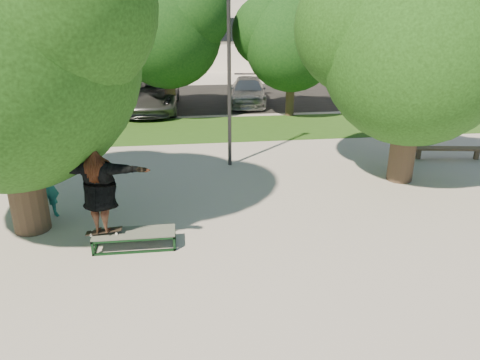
{
  "coord_description": "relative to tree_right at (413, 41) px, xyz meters",
  "views": [
    {
      "loc": [
        -0.51,
        -9.62,
        5.25
      ],
      "look_at": [
        0.78,
        0.6,
        1.18
      ],
      "focal_mm": 35.0,
      "sensor_mm": 36.0,
      "label": 1
    }
  ],
  "objects": [
    {
      "name": "bystander",
      "position": [
        -9.88,
        -1.44,
        -3.22
      ],
      "size": [
        0.76,
        0.71,
        1.74
      ],
      "primitive_type": "imported",
      "rotation": [
        0.0,
        0.0,
        0.62
      ],
      "color": "#1B6863",
      "rests_on": "ground"
    },
    {
      "name": "grass_strip",
      "position": [
        -4.92,
        6.42,
        -4.08
      ],
      "size": [
        30.0,
        4.0,
        0.02
      ],
      "primitive_type": "cube",
      "color": "#234914",
      "rests_on": "ground"
    },
    {
      "name": "car_silver_a",
      "position": [
        -9.42,
        12.83,
        -3.4
      ],
      "size": [
        1.66,
        4.09,
        1.39
      ],
      "primitive_type": "imported",
      "rotation": [
        0.0,
        0.0,
        -0.01
      ],
      "color": "#ADAEB2",
      "rests_on": "asphalt_strip"
    },
    {
      "name": "car_grey",
      "position": [
        -7.92,
        10.42,
        -3.3
      ],
      "size": [
        2.84,
        5.83,
        1.6
      ],
      "primitive_type": "imported",
      "rotation": [
        0.0,
        0.0,
        -0.03
      ],
      "color": "slate",
      "rests_on": "asphalt_strip"
    },
    {
      "name": "tree_right",
      "position": [
        0.0,
        0.0,
        0.0
      ],
      "size": [
        6.24,
        5.33,
        6.51
      ],
      "color": "#38281E",
      "rests_on": "ground"
    },
    {
      "name": "bg_tree_left",
      "position": [
        -12.49,
        7.99,
        -0.36
      ],
      "size": [
        5.28,
        4.51,
        5.77
      ],
      "color": "#38281E",
      "rests_on": "ground"
    },
    {
      "name": "bg_tree_mid",
      "position": [
        -6.99,
        8.99,
        -0.08
      ],
      "size": [
        5.76,
        4.92,
        6.24
      ],
      "color": "#38281E",
      "rests_on": "ground"
    },
    {
      "name": "lamppost",
      "position": [
        -4.92,
        1.92,
        -0.94
      ],
      "size": [
        0.25,
        0.15,
        6.11
      ],
      "color": "#2D2D30",
      "rests_on": "ground"
    },
    {
      "name": "bench",
      "position": [
        2.58,
        1.56,
        -3.75
      ],
      "size": [
        2.71,
        0.78,
        0.41
      ],
      "rotation": [
        0.0,
        0.0,
        -0.16
      ],
      "color": "brown",
      "rests_on": "ground"
    },
    {
      "name": "car_dark",
      "position": [
        -10.92,
        12.59,
        -3.27
      ],
      "size": [
        2.65,
        5.24,
        1.65
      ],
      "primitive_type": "imported",
      "rotation": [
        0.0,
        0.0,
        0.19
      ],
      "color": "black",
      "rests_on": "asphalt_strip"
    },
    {
      "name": "asphalt_strip",
      "position": [
        -5.92,
        12.92,
        -4.09
      ],
      "size": [
        40.0,
        8.0,
        0.01
      ],
      "primitive_type": "cube",
      "color": "black",
      "rests_on": "ground"
    },
    {
      "name": "grind_box",
      "position": [
        -7.6,
        -3.27,
        -3.9
      ],
      "size": [
        1.8,
        0.6,
        0.38
      ],
      "color": "#113419",
      "rests_on": "ground"
    },
    {
      "name": "side_building",
      "position": [
        12.08,
        18.92,
        -0.09
      ],
      "size": [
        15.0,
        10.0,
        8.0
      ],
      "primitive_type": "cube",
      "color": "beige",
      "rests_on": "ground"
    },
    {
      "name": "bg_tree_right",
      "position": [
        -1.48,
        8.48,
        -0.6
      ],
      "size": [
        5.04,
        4.31,
        5.43
      ],
      "color": "#38281E",
      "rests_on": "ground"
    },
    {
      "name": "car_silver_b",
      "position": [
        -2.98,
        11.25,
        -3.45
      ],
      "size": [
        2.41,
        4.66,
        1.29
      ],
      "primitive_type": "imported",
      "rotation": [
        0.0,
        0.0,
        -0.14
      ],
      "color": "#A8A8AD",
      "rests_on": "asphalt_strip"
    },
    {
      "name": "skater_rig",
      "position": [
        -8.25,
        -3.27,
        -2.7
      ],
      "size": [
        2.39,
        1.05,
        1.96
      ],
      "rotation": [
        0.0,
        0.0,
        2.95
      ],
      "color": "white",
      "rests_on": "grind_box"
    },
    {
      "name": "ground",
      "position": [
        -5.92,
        -3.08,
        -4.09
      ],
      "size": [
        120.0,
        120.0,
        0.0
      ],
      "primitive_type": "plane",
      "color": "#A09C93",
      "rests_on": "ground"
    }
  ]
}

